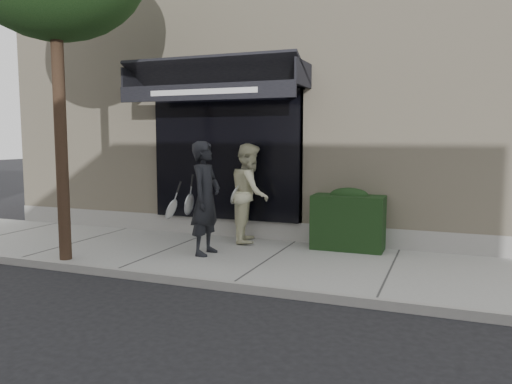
% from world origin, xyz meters
% --- Properties ---
extents(ground, '(80.00, 80.00, 0.00)m').
position_xyz_m(ground, '(0.00, 0.00, 0.00)').
color(ground, black).
rests_on(ground, ground).
extents(sidewalk, '(20.00, 3.00, 0.12)m').
position_xyz_m(sidewalk, '(0.00, 0.00, 0.06)').
color(sidewalk, gray).
rests_on(sidewalk, ground).
extents(curb, '(20.00, 0.10, 0.14)m').
position_xyz_m(curb, '(0.00, -1.55, 0.07)').
color(curb, gray).
rests_on(curb, ground).
extents(building_facade, '(14.30, 8.04, 5.64)m').
position_xyz_m(building_facade, '(-0.01, 4.96, 2.74)').
color(building_facade, beige).
rests_on(building_facade, ground).
extents(hedge, '(1.30, 0.70, 1.14)m').
position_xyz_m(hedge, '(1.10, 1.25, 0.66)').
color(hedge, black).
rests_on(hedge, sidewalk).
extents(pedestrian_front, '(0.81, 0.88, 1.99)m').
position_xyz_m(pedestrian_front, '(-1.16, -0.10, 1.11)').
color(pedestrian_front, black).
rests_on(pedestrian_front, sidewalk).
extents(pedestrian_back, '(0.99, 1.12, 1.94)m').
position_xyz_m(pedestrian_back, '(-0.84, 1.20, 1.09)').
color(pedestrian_back, beige).
rests_on(pedestrian_back, sidewalk).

